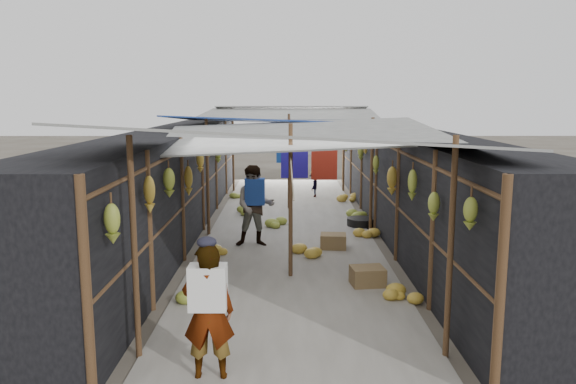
{
  "coord_description": "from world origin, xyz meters",
  "views": [
    {
      "loc": [
        -0.07,
        -6.18,
        2.99
      ],
      "look_at": [
        -0.04,
        4.3,
        1.25
      ],
      "focal_mm": 35.0,
      "sensor_mm": 36.0,
      "label": 1
    }
  ],
  "objects_px": {
    "vendor_elderly": "(208,312)",
    "shopper_blue": "(255,206)",
    "crate_near": "(333,242)",
    "black_basin": "(361,222)",
    "vendor_seated": "(314,185)"
  },
  "relations": [
    {
      "from": "vendor_elderly",
      "to": "shopper_blue",
      "type": "relative_size",
      "value": 0.9
    },
    {
      "from": "crate_near",
      "to": "shopper_blue",
      "type": "bearing_deg",
      "value": 176.72
    },
    {
      "from": "vendor_elderly",
      "to": "shopper_blue",
      "type": "xyz_separation_m",
      "value": [
        0.19,
        5.53,
        0.08
      ]
    },
    {
      "from": "black_basin",
      "to": "vendor_seated",
      "type": "bearing_deg",
      "value": 103.01
    },
    {
      "from": "black_basin",
      "to": "vendor_elderly",
      "type": "height_order",
      "value": "vendor_elderly"
    },
    {
      "from": "vendor_seated",
      "to": "crate_near",
      "type": "bearing_deg",
      "value": 13.32
    },
    {
      "from": "vendor_elderly",
      "to": "shopper_blue",
      "type": "bearing_deg",
      "value": -94.24
    },
    {
      "from": "vendor_elderly",
      "to": "black_basin",
      "type": "bearing_deg",
      "value": -111.76
    },
    {
      "from": "crate_near",
      "to": "vendor_elderly",
      "type": "bearing_deg",
      "value": -103.49
    },
    {
      "from": "vendor_seated",
      "to": "vendor_elderly",
      "type": "bearing_deg",
      "value": 3.97
    },
    {
      "from": "vendor_elderly",
      "to": "shopper_blue",
      "type": "distance_m",
      "value": 5.53
    },
    {
      "from": "crate_near",
      "to": "vendor_elderly",
      "type": "distance_m",
      "value": 5.62
    },
    {
      "from": "crate_near",
      "to": "black_basin",
      "type": "height_order",
      "value": "crate_near"
    },
    {
      "from": "crate_near",
      "to": "vendor_seated",
      "type": "height_order",
      "value": "vendor_seated"
    },
    {
      "from": "vendor_elderly",
      "to": "vendor_seated",
      "type": "distance_m",
      "value": 11.46
    }
  ]
}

